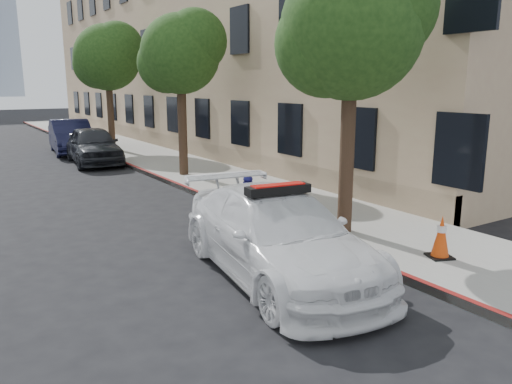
{
  "coord_description": "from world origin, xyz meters",
  "views": [
    {
      "loc": [
        -4.15,
        -9.5,
        3.2
      ],
      "look_at": [
        1.31,
        -1.03,
        1.0
      ],
      "focal_mm": 35.0,
      "sensor_mm": 36.0,
      "label": 1
    }
  ],
  "objects_px": {
    "police_car": "(278,235)",
    "parked_car_mid": "(93,145)",
    "traffic_cone": "(441,237)",
    "parked_car_far": "(71,136)",
    "fire_hydrant": "(248,191)"
  },
  "relations": [
    {
      "from": "police_car",
      "to": "parked_car_mid",
      "type": "distance_m",
      "value": 13.94
    },
    {
      "from": "police_car",
      "to": "traffic_cone",
      "type": "relative_size",
      "value": 6.68
    },
    {
      "from": "parked_car_far",
      "to": "fire_hydrant",
      "type": "relative_size",
      "value": 6.03
    },
    {
      "from": "police_car",
      "to": "fire_hydrant",
      "type": "height_order",
      "value": "police_car"
    },
    {
      "from": "parked_car_mid",
      "to": "traffic_cone",
      "type": "relative_size",
      "value": 5.69
    },
    {
      "from": "parked_car_mid",
      "to": "police_car",
      "type": "bearing_deg",
      "value": -87.76
    },
    {
      "from": "police_car",
      "to": "traffic_cone",
      "type": "bearing_deg",
      "value": -15.21
    },
    {
      "from": "police_car",
      "to": "parked_car_far",
      "type": "relative_size",
      "value": 1.1
    },
    {
      "from": "parked_car_mid",
      "to": "parked_car_far",
      "type": "xyz_separation_m",
      "value": [
        -0.0,
        3.79,
        0.02
      ]
    },
    {
      "from": "traffic_cone",
      "to": "parked_car_far",
      "type": "bearing_deg",
      "value": 96.09
    },
    {
      "from": "police_car",
      "to": "parked_car_mid",
      "type": "bearing_deg",
      "value": 95.01
    },
    {
      "from": "police_car",
      "to": "parked_car_mid",
      "type": "xyz_separation_m",
      "value": [
        0.72,
        13.92,
        0.03
      ]
    },
    {
      "from": "traffic_cone",
      "to": "police_car",
      "type": "bearing_deg",
      "value": 156.82
    },
    {
      "from": "police_car",
      "to": "parked_car_far",
      "type": "height_order",
      "value": "police_car"
    },
    {
      "from": "parked_car_mid",
      "to": "traffic_cone",
      "type": "distance_m",
      "value": 15.22
    }
  ]
}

